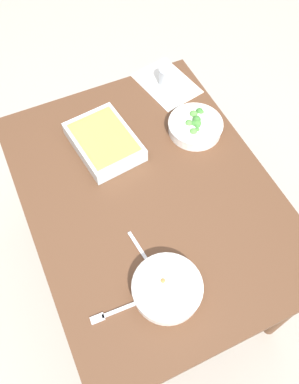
{
  "coord_description": "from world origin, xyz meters",
  "views": [
    {
      "loc": [
        0.71,
        -0.33,
        2.01
      ],
      "look_at": [
        0.0,
        0.0,
        0.74
      ],
      "focal_mm": 37.27,
      "sensor_mm": 36.0,
      "label": 1
    }
  ],
  "objects_px": {
    "spoon_by_stew": "(146,258)",
    "fork_on_table": "(113,312)",
    "broccoli_bowl": "(195,126)",
    "baking_dish": "(104,141)",
    "stew_bowl": "(167,288)",
    "drink_cup": "(167,77)"
  },
  "relations": [
    {
      "from": "spoon_by_stew",
      "to": "fork_on_table",
      "type": "bearing_deg",
      "value": -53.92
    },
    {
      "from": "broccoli_bowl",
      "to": "fork_on_table",
      "type": "relative_size",
      "value": 1.26
    },
    {
      "from": "broccoli_bowl",
      "to": "baking_dish",
      "type": "bearing_deg",
      "value": -102.06
    },
    {
      "from": "stew_bowl",
      "to": "baking_dish",
      "type": "bearing_deg",
      "value": 176.75
    },
    {
      "from": "baking_dish",
      "to": "stew_bowl",
      "type": "bearing_deg",
      "value": -3.25
    },
    {
      "from": "drink_cup",
      "to": "spoon_by_stew",
      "type": "distance_m",
      "value": 0.84
    },
    {
      "from": "baking_dish",
      "to": "spoon_by_stew",
      "type": "bearing_deg",
      "value": -5.78
    },
    {
      "from": "broccoli_bowl",
      "to": "drink_cup",
      "type": "bearing_deg",
      "value": 177.14
    },
    {
      "from": "broccoli_bowl",
      "to": "spoon_by_stew",
      "type": "xyz_separation_m",
      "value": [
        0.43,
        -0.42,
        -0.03
      ]
    },
    {
      "from": "broccoli_bowl",
      "to": "spoon_by_stew",
      "type": "bearing_deg",
      "value": -44.38
    },
    {
      "from": "stew_bowl",
      "to": "fork_on_table",
      "type": "xyz_separation_m",
      "value": [
        -0.01,
        -0.18,
        -0.03
      ]
    },
    {
      "from": "broccoli_bowl",
      "to": "stew_bowl",
      "type": "bearing_deg",
      "value": -35.79
    },
    {
      "from": "stew_bowl",
      "to": "fork_on_table",
      "type": "bearing_deg",
      "value": -92.91
    },
    {
      "from": "stew_bowl",
      "to": "spoon_by_stew",
      "type": "xyz_separation_m",
      "value": [
        -0.13,
        -0.02,
        -0.03
      ]
    },
    {
      "from": "stew_bowl",
      "to": "spoon_by_stew",
      "type": "distance_m",
      "value": 0.13
    },
    {
      "from": "drink_cup",
      "to": "fork_on_table",
      "type": "bearing_deg",
      "value": -35.46
    },
    {
      "from": "baking_dish",
      "to": "fork_on_table",
      "type": "distance_m",
      "value": 0.66
    },
    {
      "from": "stew_bowl",
      "to": "spoon_by_stew",
      "type": "relative_size",
      "value": 1.29
    },
    {
      "from": "broccoli_bowl",
      "to": "drink_cup",
      "type": "relative_size",
      "value": 2.63
    },
    {
      "from": "stew_bowl",
      "to": "drink_cup",
      "type": "height_order",
      "value": "drink_cup"
    },
    {
      "from": "baking_dish",
      "to": "fork_on_table",
      "type": "bearing_deg",
      "value": -19.23
    },
    {
      "from": "stew_bowl",
      "to": "drink_cup",
      "type": "distance_m",
      "value": 0.95
    }
  ]
}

